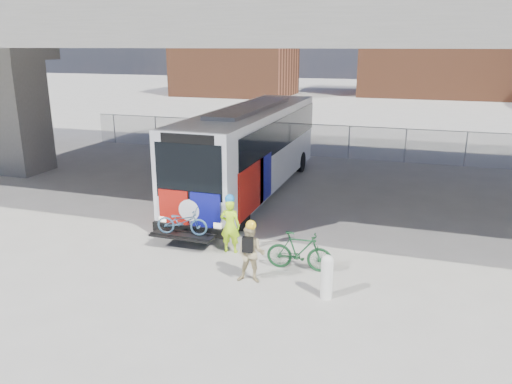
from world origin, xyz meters
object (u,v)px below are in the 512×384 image
at_px(cyclist_hivis, 230,224).
at_px(bollard, 327,275).
at_px(bus, 251,144).
at_px(cyclist_tan, 251,253).
at_px(bike_parked, 300,251).

bearing_deg(cyclist_hivis, bollard, 145.10).
distance_m(bus, cyclist_tan, 8.59).
relative_size(bus, bollard, 11.22).
relative_size(cyclist_hivis, bike_parked, 0.99).
distance_m(bus, bollard, 9.69).
bearing_deg(cyclist_tan, cyclist_hivis, 117.98).
xyz_separation_m(bollard, bike_parked, (-1.02, 1.37, -0.06)).
distance_m(bollard, cyclist_tan, 2.09).
xyz_separation_m(bus, bike_parked, (3.77, -6.92, -1.55)).
height_order(cyclist_hivis, bike_parked, cyclist_hivis).
xyz_separation_m(bollard, cyclist_hivis, (-3.32, 1.96, 0.27)).
height_order(bus, bollard, bus).
bearing_deg(cyclist_hivis, bike_parked, 161.23).
xyz_separation_m(cyclist_hivis, cyclist_tan, (1.25, -1.71, -0.06)).
bearing_deg(cyclist_tan, bollard, -14.75).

